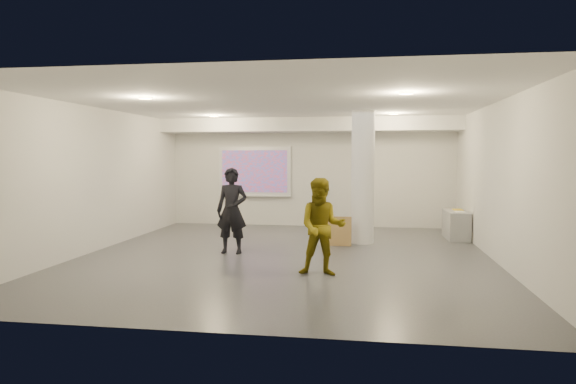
% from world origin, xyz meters
% --- Properties ---
extents(floor, '(8.00, 9.00, 0.01)m').
position_xyz_m(floor, '(0.00, 0.00, 0.00)').
color(floor, '#3B3D44').
rests_on(floor, ground).
extents(ceiling, '(8.00, 9.00, 0.01)m').
position_xyz_m(ceiling, '(0.00, 0.00, 3.00)').
color(ceiling, white).
rests_on(ceiling, floor).
extents(wall_back, '(8.00, 0.01, 3.00)m').
position_xyz_m(wall_back, '(0.00, 4.50, 1.50)').
color(wall_back, silver).
rests_on(wall_back, floor).
extents(wall_front, '(8.00, 0.01, 3.00)m').
position_xyz_m(wall_front, '(0.00, -4.50, 1.50)').
color(wall_front, silver).
rests_on(wall_front, floor).
extents(wall_left, '(0.01, 9.00, 3.00)m').
position_xyz_m(wall_left, '(-4.00, 0.00, 1.50)').
color(wall_left, silver).
rests_on(wall_left, floor).
extents(wall_right, '(0.01, 9.00, 3.00)m').
position_xyz_m(wall_right, '(4.00, 0.00, 1.50)').
color(wall_right, silver).
rests_on(wall_right, floor).
extents(soffit_band, '(8.00, 1.10, 0.36)m').
position_xyz_m(soffit_band, '(0.00, 3.95, 2.82)').
color(soffit_band, white).
rests_on(soffit_band, ceiling).
extents(downlight_nw, '(0.22, 0.22, 0.02)m').
position_xyz_m(downlight_nw, '(-2.20, 2.50, 2.98)').
color(downlight_nw, '#F5C07A').
rests_on(downlight_nw, ceiling).
extents(downlight_ne, '(0.22, 0.22, 0.02)m').
position_xyz_m(downlight_ne, '(2.20, 2.50, 2.98)').
color(downlight_ne, '#F5C07A').
rests_on(downlight_ne, ceiling).
extents(downlight_sw, '(0.22, 0.22, 0.02)m').
position_xyz_m(downlight_sw, '(-2.20, -1.50, 2.98)').
color(downlight_sw, '#F5C07A').
rests_on(downlight_sw, ceiling).
extents(downlight_se, '(0.22, 0.22, 0.02)m').
position_xyz_m(downlight_se, '(2.20, -1.50, 2.98)').
color(downlight_se, '#F5C07A').
rests_on(downlight_se, ceiling).
extents(column, '(0.52, 0.52, 3.00)m').
position_xyz_m(column, '(1.50, 1.80, 1.50)').
color(column, silver).
rests_on(column, floor).
extents(projection_screen, '(2.10, 0.13, 1.42)m').
position_xyz_m(projection_screen, '(-1.60, 4.45, 1.53)').
color(projection_screen, silver).
rests_on(projection_screen, wall_back).
extents(credenza, '(0.50, 1.16, 0.67)m').
position_xyz_m(credenza, '(3.72, 2.75, 0.34)').
color(credenza, gray).
rests_on(credenza, floor).
extents(papers_stack, '(0.24, 0.29, 0.02)m').
position_xyz_m(papers_stack, '(3.75, 2.51, 0.68)').
color(papers_stack, white).
rests_on(papers_stack, credenza).
extents(postit_pad, '(0.22, 0.29, 0.03)m').
position_xyz_m(postit_pad, '(3.78, 2.88, 0.69)').
color(postit_pad, yellow).
rests_on(postit_pad, credenza).
extents(cardboard_back, '(0.60, 0.11, 0.65)m').
position_xyz_m(cardboard_back, '(0.97, 1.34, 0.33)').
color(cardboard_back, olive).
rests_on(cardboard_back, floor).
extents(cardboard_front, '(0.51, 0.15, 0.56)m').
position_xyz_m(cardboard_front, '(0.84, 1.37, 0.28)').
color(cardboard_front, olive).
rests_on(cardboard_front, floor).
extents(woman, '(0.65, 0.44, 1.75)m').
position_xyz_m(woman, '(-1.12, 0.14, 0.87)').
color(woman, black).
rests_on(woman, floor).
extents(man, '(0.82, 0.66, 1.62)m').
position_xyz_m(man, '(0.87, -1.52, 0.81)').
color(man, '#7C6B0F').
rests_on(man, floor).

